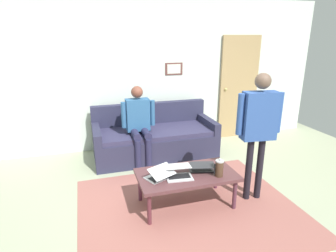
{
  "coord_description": "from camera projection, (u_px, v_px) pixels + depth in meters",
  "views": [
    {
      "loc": [
        1.13,
        2.95,
        2.05
      ],
      "look_at": [
        0.0,
        -0.77,
        0.8
      ],
      "focal_mm": 30.39,
      "sensor_mm": 36.0,
      "label": 1
    }
  ],
  "objects": [
    {
      "name": "back_wall",
      "position": [
        146.0,
        75.0,
        5.22
      ],
      "size": [
        7.04,
        0.11,
        2.7
      ],
      "color": "silver",
      "rests_on": "ground_plane"
    },
    {
      "name": "laptop_center",
      "position": [
        179.0,
        173.0,
        3.39
      ],
      "size": [
        0.34,
        0.33,
        0.12
      ],
      "color": "silver",
      "rests_on": "coffee_table"
    },
    {
      "name": "coffee_table",
      "position": [
        186.0,
        177.0,
        3.49
      ],
      "size": [
        1.21,
        0.65,
        0.43
      ],
      "color": "brown",
      "rests_on": "ground_plane"
    },
    {
      "name": "laptop_right",
      "position": [
        160.0,
        175.0,
        3.35
      ],
      "size": [
        0.39,
        0.37,
        0.15
      ],
      "color": "silver",
      "rests_on": "coffee_table"
    },
    {
      "name": "interior_door",
      "position": [
        239.0,
        88.0,
        5.76
      ],
      "size": [
        0.82,
        0.09,
        2.05
      ],
      "color": "tan",
      "rests_on": "ground_plane"
    },
    {
      "name": "person_standing",
      "position": [
        259.0,
        122.0,
        3.44
      ],
      "size": [
        0.58,
        0.23,
        1.64
      ],
      "color": "black",
      "rests_on": "ground_plane"
    },
    {
      "name": "laptop_left",
      "position": [
        201.0,
        167.0,
        3.54
      ],
      "size": [
        0.36,
        0.36,
        0.11
      ],
      "color": "#28282D",
      "rests_on": "coffee_table"
    },
    {
      "name": "person_seated",
      "position": [
        139.0,
        121.0,
        4.58
      ],
      "size": [
        0.55,
        0.51,
        1.28
      ],
      "color": "#262647",
      "rests_on": "ground_plane"
    },
    {
      "name": "ground_plane",
      "position": [
        186.0,
        203.0,
        3.63
      ],
      "size": [
        7.68,
        7.68,
        0.0
      ],
      "primitive_type": "plane",
      "color": "#A5AD8C"
    },
    {
      "name": "french_press",
      "position": [
        219.0,
        168.0,
        3.39
      ],
      "size": [
        0.12,
        0.1,
        0.23
      ],
      "color": "#4C3323",
      "rests_on": "coffee_table"
    },
    {
      "name": "area_rug",
      "position": [
        189.0,
        208.0,
        3.52
      ],
      "size": [
        2.65,
        2.19,
        0.01
      ],
      "primitive_type": "cube",
      "color": "#9E5D55",
      "rests_on": "ground_plane"
    },
    {
      "name": "couch",
      "position": [
        154.0,
        139.0,
        5.0
      ],
      "size": [
        2.08,
        0.9,
        0.88
      ],
      "color": "#2A2A44",
      "rests_on": "ground_plane"
    }
  ]
}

